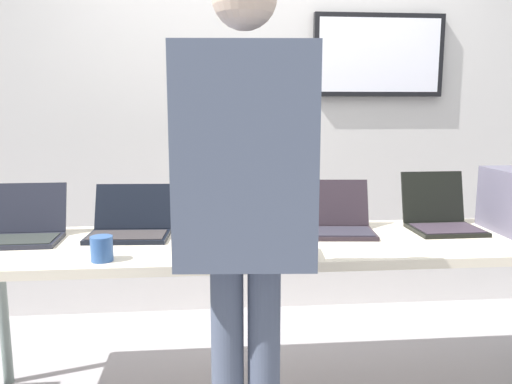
{
  "coord_description": "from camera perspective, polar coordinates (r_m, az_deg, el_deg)",
  "views": [
    {
      "loc": [
        -0.35,
        -2.25,
        1.37
      ],
      "look_at": [
        -0.12,
        0.19,
        0.96
      ],
      "focal_mm": 36.17,
      "sensor_mm": 36.0,
      "label": 1
    }
  ],
  "objects": [
    {
      "name": "person",
      "position": [
        1.65,
        -1.21,
        -0.2
      ],
      "size": [
        0.46,
        0.61,
        1.8
      ],
      "color": "#485064",
      "rests_on": "ground"
    },
    {
      "name": "laptop_station_4",
      "position": [
        2.7,
        19.74,
        -2.58
      ],
      "size": [
        0.32,
        0.33,
        0.27
      ],
      "color": "black",
      "rests_on": "workbench"
    },
    {
      "name": "workbench",
      "position": [
        2.37,
        3.39,
        -6.51
      ],
      "size": [
        2.93,
        0.7,
        0.77
      ],
      "color": "beige",
      "rests_on": "ground"
    },
    {
      "name": "laptop_station_1",
      "position": [
        2.48,
        -13.75,
        -3.53
      ],
      "size": [
        0.38,
        0.33,
        0.23
      ],
      "color": "black",
      "rests_on": "workbench"
    },
    {
      "name": "laptop_station_2",
      "position": [
        2.44,
        -1.92,
        -3.23
      ],
      "size": [
        0.36,
        0.35,
        0.27
      ],
      "color": "#AAB0B4",
      "rests_on": "workbench"
    },
    {
      "name": "back_wall",
      "position": [
        3.4,
        0.92,
        8.14
      ],
      "size": [
        8.0,
        0.11,
        2.56
      ],
      "color": "silver",
      "rests_on": "ground"
    },
    {
      "name": "coffee_mug",
      "position": [
        2.12,
        -16.69,
        -6.02
      ],
      "size": [
        0.09,
        0.09,
        0.1
      ],
      "color": "#2E5391",
      "rests_on": "workbench"
    },
    {
      "name": "laptop_station_0",
      "position": [
        2.57,
        -24.73,
        -3.62
      ],
      "size": [
        0.38,
        0.32,
        0.24
      ],
      "color": "#20212C",
      "rests_on": "workbench"
    },
    {
      "name": "laptop_station_3",
      "position": [
        2.51,
        9.3,
        -3.18
      ],
      "size": [
        0.33,
        0.35,
        0.24
      ],
      "color": "#271E25",
      "rests_on": "workbench"
    }
  ]
}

